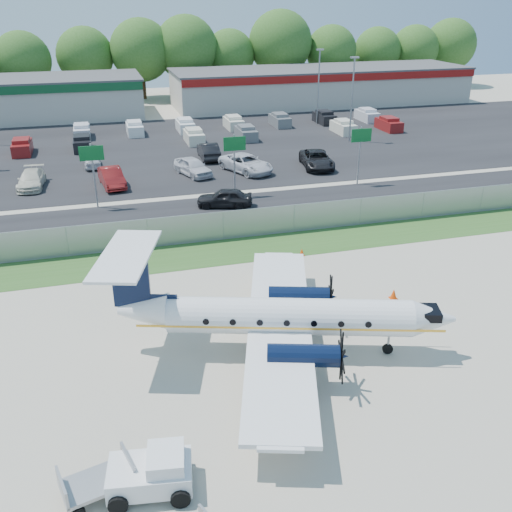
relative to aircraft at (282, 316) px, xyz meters
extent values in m
plane|color=#B7AE9A|center=(0.41, -0.31, -1.88)|extent=(170.00, 170.00, 0.00)
cube|color=#2D561E|center=(0.41, 11.69, -1.87)|extent=(170.00, 4.00, 0.02)
cube|color=black|center=(0.41, 18.69, -1.87)|extent=(170.00, 8.00, 0.02)
cube|color=black|center=(0.41, 39.69, -1.87)|extent=(170.00, 32.00, 0.02)
cube|color=gray|center=(0.41, 13.69, -0.88)|extent=(120.00, 0.02, 1.90)
cube|color=gray|center=(0.41, 13.69, 0.10)|extent=(120.00, 0.06, 0.06)
cube|color=gray|center=(0.41, 13.69, -1.83)|extent=(120.00, 0.06, 0.06)
cube|color=beige|center=(26.41, 61.69, 0.62)|extent=(44.00, 12.00, 5.00)
cube|color=#474749|center=(26.41, 61.69, 3.24)|extent=(44.40, 12.40, 0.24)
cube|color=maroon|center=(26.41, 55.59, 2.62)|extent=(44.00, 0.20, 1.00)
cylinder|color=gray|center=(-7.59, 22.69, 0.62)|extent=(0.14, 0.14, 5.00)
cube|color=#0C5923|center=(-7.59, 22.54, 2.42)|extent=(1.80, 0.08, 1.10)
cylinder|color=gray|center=(3.41, 22.69, 0.62)|extent=(0.14, 0.14, 5.00)
cube|color=#0C5923|center=(3.41, 22.54, 2.42)|extent=(1.80, 0.08, 1.10)
cylinder|color=gray|center=(14.41, 22.69, 0.62)|extent=(0.14, 0.14, 5.00)
cube|color=#0C5923|center=(14.41, 22.54, 2.42)|extent=(1.80, 0.08, 1.10)
cylinder|color=gray|center=(20.41, 37.69, 2.62)|extent=(0.18, 0.18, 9.00)
cube|color=gray|center=(20.41, 37.69, 7.12)|extent=(0.90, 0.35, 0.18)
cylinder|color=gray|center=(20.41, 47.69, 2.62)|extent=(0.18, 0.18, 9.00)
cube|color=gray|center=(20.41, 47.69, 7.12)|extent=(0.90, 0.35, 0.18)
cylinder|color=white|center=(0.33, -0.11, 0.00)|extent=(10.91, 4.90, 1.66)
cone|color=white|center=(6.45, -2.06, 0.00)|extent=(2.34, 2.17, 1.66)
cone|color=white|center=(-5.95, 1.90, 0.17)|extent=(2.67, 2.27, 1.66)
cube|color=black|center=(6.29, -2.01, 0.31)|extent=(1.09, 1.32, 0.39)
cube|color=white|center=(-0.08, 0.03, -0.48)|extent=(7.34, 15.51, 0.19)
cylinder|color=black|center=(0.06, -2.68, -0.35)|extent=(3.12, 1.82, 0.96)
cylinder|color=black|center=(1.60, 2.15, -0.35)|extent=(3.12, 1.82, 0.96)
cube|color=black|center=(-6.37, 2.03, 1.66)|extent=(1.63, 0.65, 2.53)
cube|color=white|center=(-6.45, 2.06, 2.93)|extent=(3.65, 5.80, 0.12)
cylinder|color=gray|center=(4.66, -1.49, -1.31)|extent=(0.10, 0.10, 1.14)
cylinder|color=black|center=(4.66, -1.49, -1.64)|extent=(0.51, 0.30, 0.49)
cylinder|color=black|center=(-0.85, -2.39, -1.60)|extent=(0.64, 0.50, 0.56)
cylinder|color=black|center=(0.69, 2.44, -1.60)|extent=(0.64, 0.50, 0.56)
cube|color=white|center=(-6.67, -6.49, -1.28)|extent=(2.96, 2.05, 0.77)
cube|color=white|center=(-6.13, -6.58, -0.67)|extent=(1.41, 1.59, 0.55)
cube|color=black|center=(-5.64, -6.65, -0.65)|extent=(0.38, 1.22, 0.44)
cylinder|color=black|center=(-7.78, -7.18, -1.55)|extent=(0.69, 0.34, 0.66)
cylinder|color=black|center=(-7.51, -5.49, -1.55)|extent=(0.69, 0.34, 0.66)
cylinder|color=black|center=(-5.83, -7.49, -1.55)|extent=(0.69, 0.34, 0.66)
cylinder|color=black|center=(-5.56, -5.80, -1.55)|extent=(0.69, 0.34, 0.66)
cube|color=gray|center=(-8.37, -6.25, -1.37)|extent=(2.54, 1.88, 0.14)
cube|color=gray|center=(-9.42, -6.52, -1.03)|extent=(0.42, 1.35, 0.68)
cube|color=gray|center=(-7.32, -5.99, -1.03)|extent=(0.42, 1.35, 0.68)
cylinder|color=black|center=(-9.30, -5.84, -1.68)|extent=(0.43, 0.23, 0.41)
cylinder|color=black|center=(-7.44, -6.66, -1.68)|extent=(0.43, 0.23, 0.41)
cylinder|color=black|center=(-7.75, -5.45, -1.68)|extent=(0.43, 0.23, 0.41)
cone|color=#DC3E06|center=(7.46, 3.15, -1.60)|extent=(0.38, 0.38, 0.57)
cube|color=#DC3E06|center=(7.46, 3.15, -1.86)|extent=(0.40, 0.40, 0.03)
cone|color=#DC3E06|center=(4.60, 9.83, -1.65)|extent=(0.31, 0.31, 0.47)
cube|color=#DC3E06|center=(4.60, 9.83, -1.87)|extent=(0.33, 0.33, 0.03)
imported|color=black|center=(1.95, 20.10, -1.88)|extent=(4.59, 2.92, 1.46)
imported|color=beige|center=(-12.85, 29.38, -1.88)|extent=(2.32, 5.02, 1.42)
imported|color=maroon|center=(-6.20, 27.82, -1.88)|extent=(2.32, 5.02, 1.59)
imported|color=silver|center=(1.09, 29.22, -1.88)|extent=(3.34, 5.07, 1.60)
imported|color=silver|center=(6.04, 28.97, -1.88)|extent=(4.79, 6.37, 1.61)
imported|color=black|center=(12.91, 28.58, -1.88)|extent=(3.52, 6.04, 1.58)
imported|color=silver|center=(-7.73, 34.57, -1.88)|extent=(1.63, 3.83, 1.29)
imported|color=black|center=(3.61, 34.54, -1.88)|extent=(1.89, 5.01, 1.63)
camera|label=1|loc=(-7.14, -21.00, 13.13)|focal=40.00mm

